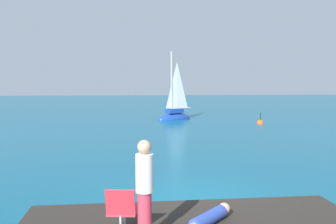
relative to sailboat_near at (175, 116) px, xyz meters
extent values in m
plane|color=#0F5675|center=(-1.82, -21.48, -0.35)|extent=(160.00, 160.00, 0.00)
ellipsoid|color=#193D99|center=(-0.02, -0.01, -0.35)|extent=(3.52, 2.71, 1.17)
cube|color=#193D99|center=(-0.02, -0.01, 0.42)|extent=(1.70, 1.45, 0.38)
cylinder|color=#B7B7BC|center=(-0.29, -0.17, 2.89)|extent=(0.13, 0.13, 5.31)
cylinder|color=#B2B2B7|center=(0.63, 0.36, 0.60)|extent=(1.89, 1.15, 0.10)
pyramid|color=white|center=(0.22, 0.13, 2.67)|extent=(1.50, 0.90, 4.03)
cylinder|color=#334CB2|center=(-2.32, -25.01, 0.53)|extent=(0.80, 0.81, 0.24)
sphere|color=tan|center=(-1.94, -24.61, 0.55)|extent=(0.22, 0.22, 0.22)
cylinder|color=#DB384C|center=(-3.46, -25.56, 0.81)|extent=(0.22, 0.22, 0.80)
cylinder|color=white|center=(-3.46, -25.56, 1.51)|extent=(0.28, 0.28, 0.60)
sphere|color=tan|center=(-3.46, -25.56, 1.92)|extent=(0.22, 0.22, 0.22)
cube|color=#E03342|center=(-3.81, -25.09, 0.76)|extent=(0.54, 0.58, 0.04)
cube|color=#E03342|center=(-3.85, -25.35, 0.99)|extent=(0.50, 0.21, 0.45)
cylinder|color=silver|center=(-3.79, -24.89, 0.59)|extent=(0.04, 0.04, 0.35)
sphere|color=#EA5114|center=(6.46, -3.48, -0.35)|extent=(0.56, 0.56, 0.56)
cylinder|color=black|center=(6.46, -3.48, 0.20)|extent=(0.06, 0.06, 0.60)
camera|label=1|loc=(-3.63, -31.06, 2.92)|focal=38.46mm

